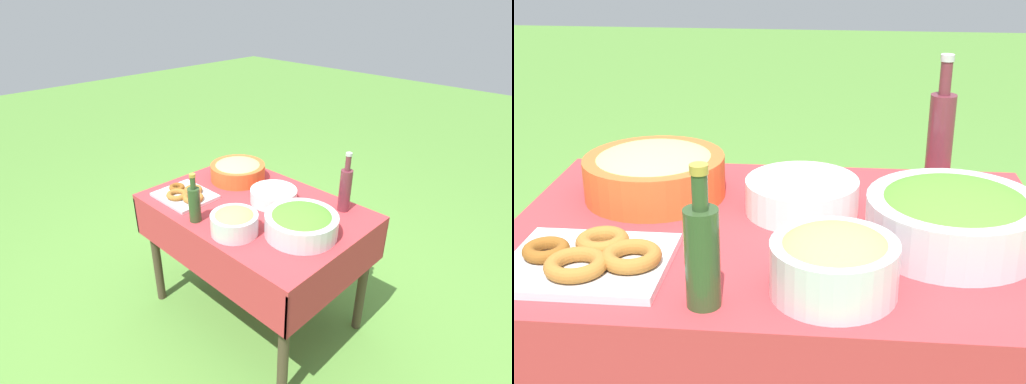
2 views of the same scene
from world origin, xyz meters
The scene contains 9 objects.
ground_plane centered at (0.00, 0.00, 0.00)m, with size 14.00×14.00×0.00m, color #568C38.
picnic_table centered at (0.00, 0.00, 0.61)m, with size 1.12×0.77×0.73m.
salad_bowl centered at (-0.34, 0.04, 0.79)m, with size 0.33×0.33×0.12m.
pasta_bowl centered at (0.29, -0.16, 0.78)m, with size 0.32×0.32×0.11m.
donut_platter centered at (0.32, 0.20, 0.75)m, with size 0.29×0.25×0.05m.
plate_stack centered at (-0.04, -0.10, 0.76)m, with size 0.24×0.24×0.07m.
olive_oil_bottle centered at (0.10, 0.31, 0.82)m, with size 0.06×0.06×0.25m.
wine_bottle centered at (-0.35, -0.28, 0.85)m, with size 0.06×0.06×0.31m.
fruit_bowl centered at (-0.12, 0.25, 0.79)m, with size 0.22×0.22×0.12m.
Camera 1 is at (-1.27, 1.28, 1.73)m, focal length 28.00 mm.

